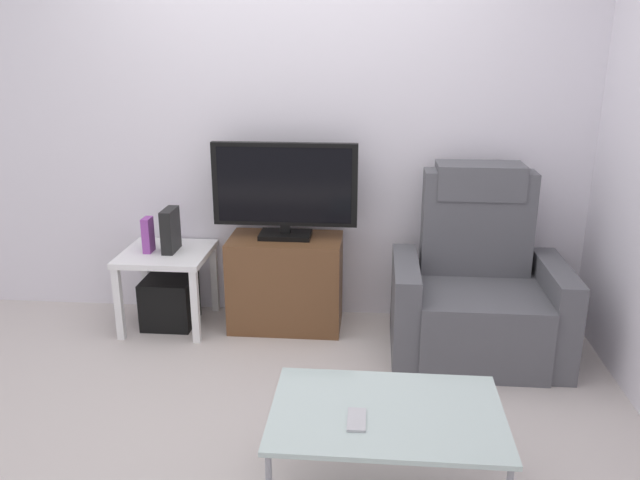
# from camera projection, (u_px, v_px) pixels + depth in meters

# --- Properties ---
(ground_plane) EXTENTS (6.40, 6.40, 0.00)m
(ground_plane) POSITION_uv_depth(u_px,v_px,m) (270.00, 396.00, 3.31)
(ground_plane) COLOR #BCB2AD
(wall_back) EXTENTS (6.40, 0.06, 2.60)m
(wall_back) POSITION_uv_depth(u_px,v_px,m) (294.00, 118.00, 3.99)
(wall_back) COLOR silver
(wall_back) RESTS_ON ground
(tv_stand) EXTENTS (0.70, 0.41, 0.59)m
(tv_stand) POSITION_uv_depth(u_px,v_px,m) (286.00, 282.00, 4.05)
(tv_stand) COLOR brown
(tv_stand) RESTS_ON ground
(television) EXTENTS (0.89, 0.20, 0.59)m
(television) POSITION_uv_depth(u_px,v_px,m) (285.00, 188.00, 3.88)
(television) COLOR black
(television) RESTS_ON tv_stand
(recliner_armchair) EXTENTS (0.98, 0.78, 1.08)m
(recliner_armchair) POSITION_uv_depth(u_px,v_px,m) (477.00, 291.00, 3.71)
(recliner_armchair) COLOR #515156
(recliner_armchair) RESTS_ON ground
(side_table) EXTENTS (0.54, 0.54, 0.50)m
(side_table) POSITION_uv_depth(u_px,v_px,m) (167.00, 263.00, 4.03)
(side_table) COLOR white
(side_table) RESTS_ON ground
(subwoofer_box) EXTENTS (0.31, 0.31, 0.31)m
(subwoofer_box) POSITION_uv_depth(u_px,v_px,m) (170.00, 301.00, 4.10)
(subwoofer_box) COLOR black
(subwoofer_box) RESTS_ON ground
(book_upright) EXTENTS (0.05, 0.10, 0.22)m
(book_upright) POSITION_uv_depth(u_px,v_px,m) (148.00, 235.00, 3.96)
(book_upright) COLOR purple
(book_upright) RESTS_ON side_table
(game_console) EXTENTS (0.07, 0.20, 0.27)m
(game_console) POSITION_uv_depth(u_px,v_px,m) (170.00, 230.00, 3.97)
(game_console) COLOR black
(game_console) RESTS_ON side_table
(coffee_table) EXTENTS (0.90, 0.60, 0.41)m
(coffee_table) POSITION_uv_depth(u_px,v_px,m) (387.00, 416.00, 2.46)
(coffee_table) COLOR #B2C6C1
(coffee_table) RESTS_ON ground
(cell_phone) EXTENTS (0.07, 0.15, 0.01)m
(cell_phone) POSITION_uv_depth(u_px,v_px,m) (357.00, 420.00, 2.39)
(cell_phone) COLOR #B7B7BC
(cell_phone) RESTS_ON coffee_table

